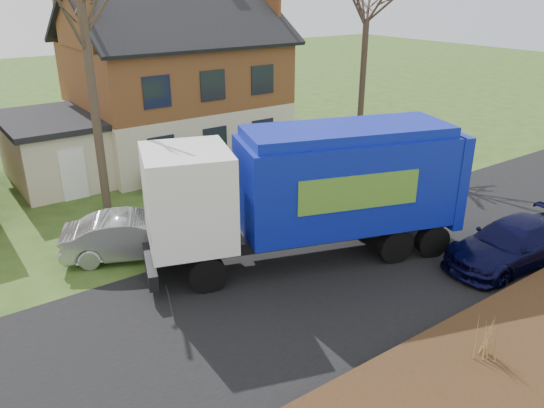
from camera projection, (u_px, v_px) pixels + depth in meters
ground at (331, 279)px, 15.64m from camera, size 120.00×120.00×0.00m
road at (331, 278)px, 15.64m from camera, size 80.00×7.00×0.02m
mulch_verge at (491, 374)px, 11.59m from camera, size 80.00×3.50×0.30m
main_house at (166, 75)px, 25.36m from camera, size 12.95×8.95×9.26m
garbage_truck at (314, 186)px, 16.03m from camera, size 10.06×5.54×4.17m
silver_sedan at (133, 236)px, 16.71m from camera, size 4.56×3.12×1.42m
navy_wagon at (512, 243)px, 16.27m from camera, size 4.87×2.30×1.37m
grass_clump_mid at (488, 339)px, 11.67m from camera, size 0.37×0.31×1.05m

